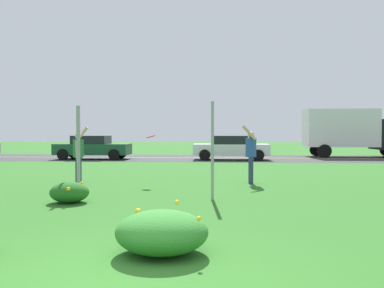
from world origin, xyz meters
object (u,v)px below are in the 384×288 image
(person_thrower_green_shirt, at_px, (78,153))
(person_catcher_blue_shirt, at_px, (251,152))
(car_dark_green_center_left, at_px, (93,147))
(sign_post_near_path, at_px, (78,150))
(frisbee_red, at_px, (151,137))
(sign_post_by_roadside, at_px, (212,151))
(car_white_center_right, at_px, (231,148))
(box_truck_black, at_px, (353,130))

(person_thrower_green_shirt, relative_size, person_catcher_blue_shirt, 0.98)
(person_catcher_blue_shirt, relative_size, car_dark_green_center_left, 0.41)
(sign_post_near_path, distance_m, frisbee_red, 2.72)
(sign_post_by_roadside, bearing_deg, car_white_center_right, 86.52)
(frisbee_red, bearing_deg, box_truck_black, 53.39)
(person_catcher_blue_shirt, xyz_separation_m, box_truck_black, (8.07, 14.82, 0.81))
(sign_post_near_path, xyz_separation_m, sign_post_by_roadside, (3.51, -0.62, 0.02))
(sign_post_near_path, bearing_deg, person_catcher_blue_shirt, 28.18)
(sign_post_near_path, xyz_separation_m, person_thrower_green_shirt, (-0.88, 2.46, -0.19))
(sign_post_near_path, height_order, person_thrower_green_shirt, sign_post_near_path)
(sign_post_near_path, xyz_separation_m, frisbee_red, (1.53, 2.23, 0.34))
(car_dark_green_center_left, xyz_separation_m, box_truck_black, (16.83, 3.43, 1.06))
(sign_post_near_path, height_order, person_catcher_blue_shirt, sign_post_near_path)
(person_catcher_blue_shirt, xyz_separation_m, frisbee_red, (-3.15, -0.27, 0.50))
(sign_post_near_path, height_order, frisbee_red, sign_post_near_path)
(person_thrower_green_shirt, bearing_deg, sign_post_near_path, -70.30)
(person_catcher_blue_shirt, relative_size, car_white_center_right, 0.41)
(sign_post_near_path, relative_size, sign_post_by_roadside, 0.98)
(sign_post_by_roadside, height_order, frisbee_red, sign_post_by_roadside)
(sign_post_by_roadside, height_order, car_dark_green_center_left, sign_post_by_roadside)
(car_white_center_right, xyz_separation_m, box_truck_black, (8.35, 3.43, 1.06))
(person_thrower_green_shirt, height_order, box_truck_black, box_truck_black)
(sign_post_by_roadside, xyz_separation_m, car_white_center_right, (0.88, 14.52, -0.44))
(car_dark_green_center_left, height_order, car_white_center_right, same)
(frisbee_red, xyz_separation_m, car_white_center_right, (2.87, 11.67, -0.75))
(person_thrower_green_shirt, xyz_separation_m, car_dark_green_center_left, (-3.21, 11.45, -0.23))
(sign_post_near_path, relative_size, person_thrower_green_shirt, 1.27)
(person_catcher_blue_shirt, bearing_deg, car_white_center_right, 91.42)
(sign_post_by_roadside, relative_size, person_thrower_green_shirt, 1.29)
(sign_post_by_roadside, xyz_separation_m, box_truck_black, (9.24, 17.94, 0.63))
(sign_post_by_roadside, distance_m, box_truck_black, 20.19)
(person_catcher_blue_shirt, xyz_separation_m, car_white_center_right, (-0.28, 11.40, -0.26))
(person_thrower_green_shirt, relative_size, box_truck_black, 0.27)
(sign_post_by_roadside, height_order, box_truck_black, box_truck_black)
(frisbee_red, bearing_deg, car_dark_green_center_left, 115.69)
(sign_post_near_path, distance_m, box_truck_black, 21.52)
(person_thrower_green_shirt, bearing_deg, person_catcher_blue_shirt, 0.50)
(sign_post_by_roadside, height_order, car_white_center_right, sign_post_by_roadside)
(person_thrower_green_shirt, bearing_deg, frisbee_red, -5.35)
(sign_post_near_path, distance_m, person_thrower_green_shirt, 2.61)
(frisbee_red, distance_m, box_truck_black, 18.81)
(sign_post_near_path, bearing_deg, person_thrower_green_shirt, 109.70)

